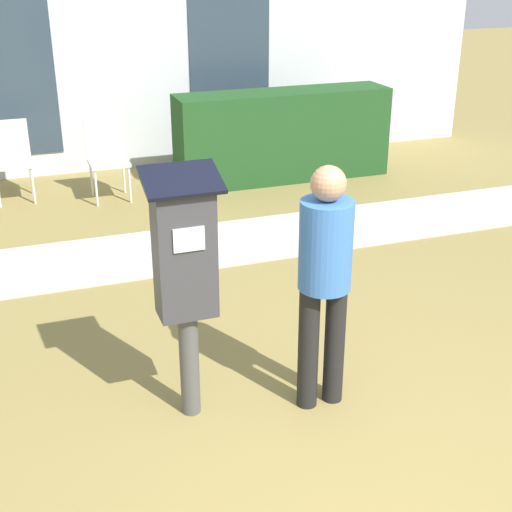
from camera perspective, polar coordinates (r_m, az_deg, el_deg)
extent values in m
cube|color=beige|center=(6.98, -5.48, 0.66)|extent=(12.00, 1.10, 0.02)
cube|color=silver|center=(9.53, -10.78, 16.45)|extent=(10.00, 0.24, 3.20)
cube|color=#2D3D4C|center=(9.32, -19.23, 13.57)|extent=(1.10, 0.02, 2.00)
cube|color=#2D3D4C|center=(9.77, -2.11, 15.21)|extent=(1.10, 0.02, 2.00)
cylinder|color=#4C4C4C|center=(4.45, -5.35, -8.56)|extent=(0.12, 0.12, 0.70)
cube|color=#38383D|center=(4.11, -5.74, 0.34)|extent=(0.34, 0.22, 0.80)
cube|color=silver|center=(3.96, -5.39, 1.32)|extent=(0.18, 0.01, 0.14)
cube|color=black|center=(3.96, -5.99, 6.10)|extent=(0.44, 0.31, 0.12)
cylinder|color=black|center=(4.48, 4.21, -7.41)|extent=(0.13, 0.13, 0.82)
cylinder|color=black|center=(4.55, 6.30, -6.99)|extent=(0.13, 0.13, 0.82)
cylinder|color=#386BB7|center=(4.21, 5.60, 0.85)|extent=(0.32, 0.32, 0.55)
sphere|color=tan|center=(4.08, 5.81, 5.79)|extent=(0.21, 0.21, 0.21)
cylinder|color=silver|center=(8.52, -17.40, 5.37)|extent=(0.03, 0.03, 0.42)
cylinder|color=silver|center=(8.88, -17.56, 6.08)|extent=(0.03, 0.03, 0.42)
cube|color=silver|center=(8.63, -18.92, 7.01)|extent=(0.44, 0.44, 0.04)
cube|color=silver|center=(8.77, -19.18, 8.84)|extent=(0.44, 0.04, 0.44)
cylinder|color=silver|center=(8.24, -12.66, 5.30)|extent=(0.03, 0.03, 0.42)
cylinder|color=silver|center=(8.29, -10.06, 5.62)|extent=(0.03, 0.03, 0.42)
cylinder|color=silver|center=(8.60, -13.02, 6.03)|extent=(0.03, 0.03, 0.42)
cylinder|color=silver|center=(8.65, -10.52, 6.34)|extent=(0.03, 0.03, 0.42)
cube|color=silver|center=(8.38, -11.69, 7.32)|extent=(0.44, 0.44, 0.04)
cube|color=silver|center=(8.51, -12.04, 9.21)|extent=(0.44, 0.04, 0.44)
cube|color=#1E471E|center=(8.99, 2.16, 9.61)|extent=(2.68, 0.60, 1.10)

